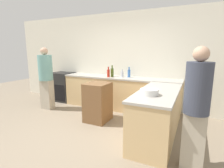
% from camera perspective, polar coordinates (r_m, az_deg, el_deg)
% --- Properties ---
extents(ground_plane, '(14.00, 14.00, 0.00)m').
position_cam_1_polar(ground_plane, '(3.65, -9.18, -16.03)').
color(ground_plane, gray).
extents(wall_back, '(8.00, 0.06, 2.70)m').
position_cam_1_polar(wall_back, '(5.13, 3.93, 7.61)').
color(wall_back, silver).
rests_on(wall_back, ground_plane).
extents(counter_back, '(3.32, 0.64, 0.92)m').
position_cam_1_polar(counter_back, '(4.95, 2.35, -2.93)').
color(counter_back, '#D6B27A').
rests_on(counter_back, ground_plane).
extents(counter_peninsula, '(0.69, 1.87, 0.92)m').
position_cam_1_polar(counter_peninsula, '(3.46, 14.61, -9.51)').
color(counter_peninsula, '#D6B27A').
rests_on(counter_peninsula, ground_plane).
extents(range_oven, '(0.74, 0.62, 0.93)m').
position_cam_1_polar(range_oven, '(6.03, -15.72, -0.79)').
color(range_oven, black).
rests_on(range_oven, ground_plane).
extents(island_table, '(0.51, 0.58, 0.91)m').
position_cam_1_polar(island_table, '(4.13, -4.65, -5.89)').
color(island_table, brown).
rests_on(island_table, ground_plane).
extents(mixing_bowl, '(0.31, 0.31, 0.10)m').
position_cam_1_polar(mixing_bowl, '(2.97, 12.08, -2.56)').
color(mixing_bowl, white).
rests_on(mixing_bowl, counter_peninsula).
extents(vinegar_bottle_clear, '(0.08, 0.08, 0.21)m').
position_cam_1_polar(vinegar_bottle_clear, '(4.87, 3.31, 3.30)').
color(vinegar_bottle_clear, silver).
rests_on(vinegar_bottle_clear, counter_back).
extents(hot_sauce_bottle, '(0.08, 0.08, 0.29)m').
position_cam_1_polar(hot_sauce_bottle, '(4.84, -1.18, 3.62)').
color(hot_sauce_bottle, red).
rests_on(hot_sauce_bottle, counter_back).
extents(olive_oil_bottle, '(0.08, 0.08, 0.32)m').
position_cam_1_polar(olive_oil_bottle, '(4.91, 0.05, 3.88)').
color(olive_oil_bottle, '#475B1E').
rests_on(olive_oil_bottle, counter_back).
extents(water_bottle_blue, '(0.08, 0.08, 0.28)m').
position_cam_1_polar(water_bottle_blue, '(4.84, 5.58, 3.55)').
color(water_bottle_blue, '#386BB7').
rests_on(water_bottle_blue, counter_back).
extents(person_by_range, '(0.38, 0.38, 1.72)m').
position_cam_1_polar(person_by_range, '(5.20, -20.76, 2.30)').
color(person_by_range, '#ADA38E').
rests_on(person_by_range, ground_plane).
extents(person_at_peninsula, '(0.33, 0.33, 1.70)m').
position_cam_1_polar(person_at_peninsula, '(2.59, 25.82, -6.31)').
color(person_at_peninsula, '#ADA38E').
rests_on(person_at_peninsula, ground_plane).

